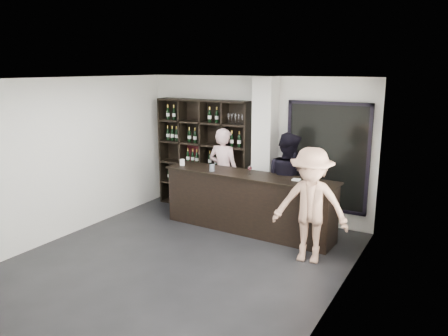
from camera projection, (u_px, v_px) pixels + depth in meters
The scene contains 12 objects.
floor at pixel (180, 261), 7.09m from camera, with size 5.00×5.50×0.01m, color black.
wine_shelf at pixel (204, 155), 9.55m from camera, with size 2.20×0.35×2.40m, color black, non-canonical shape.
structural_column at pixel (265, 151), 8.69m from camera, with size 0.40×0.40×2.90m, color silver.
glass_panel at pixel (327, 157), 8.31m from camera, with size 1.60×0.08×2.10m.
tasting_counter at pixel (248, 203), 8.28m from camera, with size 3.40×0.70×1.12m.
taster_pink at pixel (223, 172), 9.19m from camera, with size 0.67×0.44×1.85m, color #FFCCCE.
taster_black at pixel (288, 181), 8.32m from camera, with size 0.92×0.71×1.89m, color black.
customer at pixel (310, 206), 6.91m from camera, with size 1.20×0.69×1.86m, color #936D58.
wine_glass at pixel (250, 170), 8.07m from camera, with size 0.08×0.08×0.19m, color white, non-canonical shape.
spit_cup at pixel (212, 168), 8.36m from camera, with size 0.10×0.10×0.13m, color silver.
napkin_stack at pixel (296, 180), 7.69m from camera, with size 0.14×0.14×0.02m, color white.
card_stand at pixel (182, 162), 8.83m from camera, with size 0.09×0.04×0.13m, color white.
Camera 1 is at (3.86, -5.36, 3.07)m, focal length 35.00 mm.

